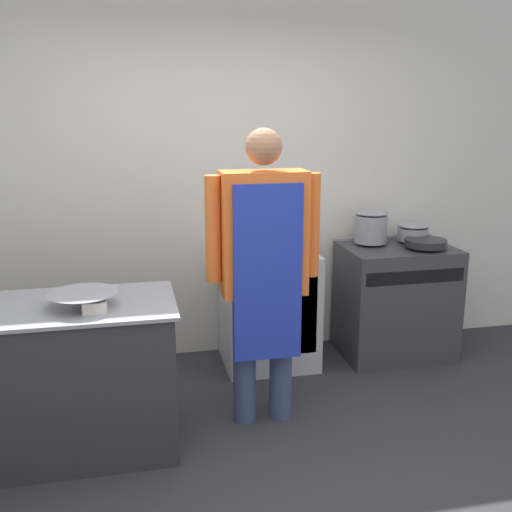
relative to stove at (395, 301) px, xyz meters
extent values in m
plane|color=#2D2D33|center=(-1.34, -1.55, -0.43)|extent=(14.00, 14.00, 0.00)
cube|color=silver|center=(-1.34, 0.38, 0.92)|extent=(8.00, 0.05, 2.70)
cube|color=#2D2D33|center=(-2.43, -0.86, -0.01)|extent=(1.29, 0.65, 0.84)
cube|color=gray|center=(-2.43, -0.86, 0.42)|extent=(1.34, 0.68, 0.02)
cube|color=#38383D|center=(0.00, 0.00, 0.00)|extent=(0.82, 0.60, 0.86)
cube|color=gray|center=(0.00, -0.29, 0.27)|extent=(0.76, 0.03, 0.10)
cube|color=gray|center=(0.00, 0.29, 0.44)|extent=(0.82, 0.03, 0.02)
cube|color=silver|center=(-1.00, 0.04, 0.00)|extent=(0.67, 0.58, 0.87)
cube|color=silver|center=(-1.00, -0.24, 0.04)|extent=(0.57, 0.02, 0.61)
cylinder|color=#38476B|center=(-1.34, -0.76, -0.02)|extent=(0.14, 0.14, 0.82)
cylinder|color=#38476B|center=(-1.12, -0.76, -0.02)|extent=(0.14, 0.14, 0.82)
cube|color=orange|center=(-1.23, -0.76, 0.75)|extent=(0.50, 0.22, 0.72)
cube|color=#2338B2|center=(-1.23, -0.89, 0.54)|extent=(0.40, 0.02, 1.04)
cylinder|color=orange|center=(-1.52, -0.76, 0.79)|extent=(0.09, 0.09, 0.62)
cylinder|color=orange|center=(-0.93, -0.76, 0.79)|extent=(0.09, 0.09, 0.62)
sphere|color=#9E7051|center=(-1.23, -0.76, 1.25)|extent=(0.21, 0.21, 0.21)
cone|color=gray|center=(-2.25, -0.92, 0.47)|extent=(0.37, 0.37, 0.08)
cube|color=silver|center=(-2.18, -1.00, 0.46)|extent=(0.12, 0.12, 0.06)
cylinder|color=gray|center=(-0.19, 0.11, 0.56)|extent=(0.25, 0.25, 0.21)
ellipsoid|color=gray|center=(-0.19, 0.11, 0.68)|extent=(0.24, 0.24, 0.04)
cylinder|color=#262628|center=(0.16, -0.10, 0.48)|extent=(0.31, 0.31, 0.05)
cylinder|color=gray|center=(0.16, 0.11, 0.50)|extent=(0.24, 0.24, 0.10)
ellipsoid|color=gray|center=(0.16, 0.11, 0.57)|extent=(0.23, 0.23, 0.04)
camera|label=1|loc=(-1.99, -4.08, 1.48)|focal=42.00mm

